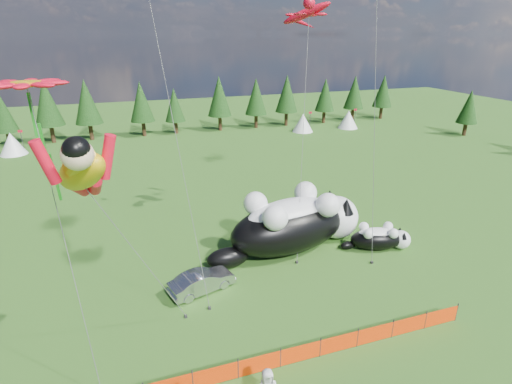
{
  "coord_description": "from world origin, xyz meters",
  "views": [
    {
      "loc": [
        -4.53,
        -15.92,
        14.17
      ],
      "look_at": [
        2.19,
        4.0,
        5.85
      ],
      "focal_mm": 28.0,
      "sensor_mm": 36.0,
      "label": 1
    }
  ],
  "objects": [
    {
      "name": "ground",
      "position": [
        0.0,
        0.0,
        0.0
      ],
      "size": [
        160.0,
        160.0,
        0.0
      ],
      "primitive_type": "plane",
      "color": "#113C0A",
      "rests_on": "ground"
    },
    {
      "name": "cat_large",
      "position": [
        6.07,
        6.86,
        2.04
      ],
      "size": [
        11.82,
        5.67,
        4.29
      ],
      "rotation": [
        0.0,
        0.0,
        0.18
      ],
      "color": "black",
      "rests_on": "ground"
    },
    {
      "name": "tree_line",
      "position": [
        0.0,
        45.0,
        4.0
      ],
      "size": [
        90.0,
        4.0,
        8.0
      ],
      "primitive_type": null,
      "color": "black",
      "rests_on": "ground"
    },
    {
      "name": "cat_small",
      "position": [
        11.7,
        4.88,
        0.86
      ],
      "size": [
        4.89,
        2.72,
        1.8
      ],
      "rotation": [
        0.0,
        0.0,
        -0.29
      ],
      "color": "black",
      "rests_on": "ground"
    },
    {
      "name": "car",
      "position": [
        -1.19,
        3.91,
        0.65
      ],
      "size": [
        4.17,
        2.45,
        1.3
      ],
      "primitive_type": "imported",
      "rotation": [
        0.0,
        0.0,
        1.86
      ],
      "color": "#B3B3B8",
      "rests_on": "ground"
    },
    {
      "name": "safety_fence",
      "position": [
        0.0,
        -3.0,
        0.5
      ],
      "size": [
        22.06,
        0.06,
        1.1
      ],
      "color": "#262626",
      "rests_on": "ground"
    },
    {
      "name": "festival_tents",
      "position": [
        11.0,
        40.0,
        1.4
      ],
      "size": [
        50.0,
        3.2,
        2.8
      ],
      "primitive_type": null,
      "color": "white",
      "rests_on": "ground"
    },
    {
      "name": "gecko_kite",
      "position": [
        8.54,
        11.84,
        15.54
      ],
      "size": [
        6.01,
        9.78,
        17.33
      ],
      "color": "red",
      "rests_on": "ground"
    },
    {
      "name": "superhero_kite",
      "position": [
        -6.16,
        -0.96,
        9.54
      ],
      "size": [
        6.3,
        5.52,
        11.89
      ],
      "color": "gold",
      "rests_on": "ground"
    },
    {
      "name": "flower_kite",
      "position": [
        -7.87,
        1.9,
        12.23
      ],
      "size": [
        3.14,
        5.51,
        12.9
      ],
      "color": "red",
      "rests_on": "ground"
    }
  ]
}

